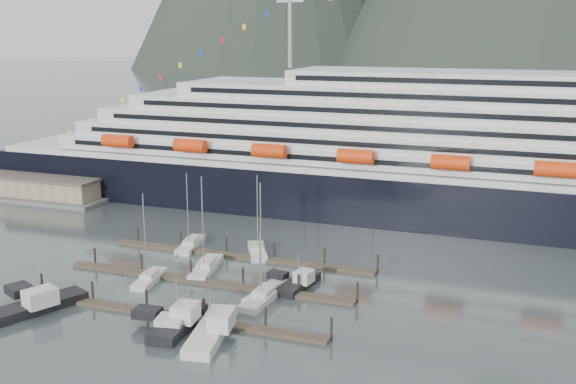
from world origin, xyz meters
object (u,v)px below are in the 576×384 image
object	(u,v)px
cruise_ship	(474,162)
trawler_e	(298,283)
warehouse	(30,184)
trawler_c	(210,329)
trawler_b	(177,321)
trawler_a	(36,304)
sailboat_e	(191,245)
sailboat_d	(265,296)
sailboat_h	(263,295)
sailboat_f	(257,252)
sailboat_b	(206,268)
sailboat_a	(149,279)

from	to	relation	value
cruise_ship	trawler_e	bearing A→B (deg)	-113.30
warehouse	trawler_c	world-z (taller)	trawler_c
cruise_ship	trawler_b	size ratio (longest dim) A/B	17.80
trawler_a	sailboat_e	bearing A→B (deg)	12.72
warehouse	sailboat_d	size ratio (longest dim) A/B	2.53
warehouse	trawler_b	bearing A→B (deg)	-37.64
sailboat_h	trawler_e	world-z (taller)	sailboat_h
sailboat_h	trawler_a	distance (m)	31.95
warehouse	sailboat_f	size ratio (longest dim) A/B	3.09
sailboat_e	trawler_c	distance (m)	37.10
trawler_b	trawler_c	bearing A→B (deg)	-100.72
cruise_ship	trawler_a	world-z (taller)	cruise_ship
trawler_b	trawler_e	bearing A→B (deg)	-32.69
sailboat_f	sailboat_h	size ratio (longest dim) A/B	1.43
warehouse	trawler_e	bearing A→B (deg)	-23.74
sailboat_e	sailboat_f	xyz separation A→B (m)	(12.82, 0.65, 0.01)
warehouse	sailboat_b	bearing A→B (deg)	-27.68
sailboat_b	sailboat_h	distance (m)	14.87
trawler_a	trawler_b	xyz separation A→B (m)	(21.27, 1.86, -0.01)
sailboat_d	sailboat_e	xyz separation A→B (m)	(-21.73, 17.69, -0.03)
warehouse	sailboat_h	world-z (taller)	sailboat_h
sailboat_h	sailboat_d	bearing A→B (deg)	-126.55
trawler_c	sailboat_b	bearing A→B (deg)	17.12
sailboat_b	sailboat_d	size ratio (longest dim) A/B	0.91
trawler_c	trawler_e	size ratio (longest dim) A/B	1.49
sailboat_d	trawler_b	bearing A→B (deg)	154.52
sailboat_e	trawler_e	size ratio (longest dim) A/B	1.47
sailboat_a	sailboat_d	world-z (taller)	sailboat_d
sailboat_a	trawler_b	size ratio (longest dim) A/B	1.26
cruise_ship	trawler_b	xyz separation A→B (m)	(-31.03, -67.70, -11.10)
sailboat_a	sailboat_h	size ratio (longest dim) A/B	1.43
cruise_ship	sailboat_e	distance (m)	59.79
sailboat_h	trawler_a	bearing A→B (deg)	128.71
cruise_ship	warehouse	world-z (taller)	cruise_ship
sailboat_f	trawler_a	bearing A→B (deg)	122.44
sailboat_b	trawler_e	distance (m)	16.61
trawler_c	sailboat_a	bearing A→B (deg)	40.51
cruise_ship	trawler_a	xyz separation A→B (m)	(-52.31, -69.55, -11.08)
sailboat_a	sailboat_e	xyz separation A→B (m)	(-2.21, 17.55, -0.01)
sailboat_f	trawler_c	xyz separation A→B (m)	(6.88, -32.09, 0.47)
warehouse	trawler_e	xyz separation A→B (m)	(81.09, -35.67, -1.43)
sailboat_a	warehouse	bearing A→B (deg)	46.15
sailboat_b	sailboat_d	world-z (taller)	sailboat_d
cruise_ship	sailboat_h	bearing A→B (deg)	-114.33
sailboat_e	sailboat_h	size ratio (longest dim) A/B	1.39
sailboat_e	sailboat_b	bearing A→B (deg)	-151.35
sailboat_a	sailboat_d	bearing A→B (deg)	-98.98
sailboat_d	warehouse	bearing A→B (deg)	64.69
sailboat_d	trawler_e	distance (m)	6.60
sailboat_f	cruise_ship	bearing A→B (deg)	-69.63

